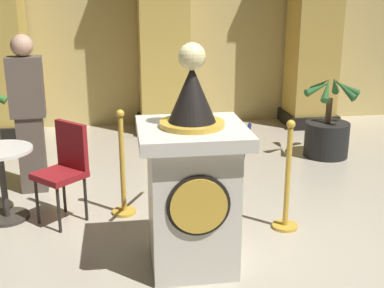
# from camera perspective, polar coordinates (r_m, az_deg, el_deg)

# --- Properties ---
(ground_plane) EXTENTS (10.67, 10.67, 0.00)m
(ground_plane) POSITION_cam_1_polar(r_m,az_deg,el_deg) (4.35, 1.89, -12.63)
(ground_plane) COLOR #B2A893
(back_wall) EXTENTS (10.67, 0.16, 3.67)m
(back_wall) POSITION_cam_1_polar(r_m,az_deg,el_deg) (8.28, -3.62, 14.92)
(back_wall) COLOR tan
(back_wall) RESTS_ON ground_plane
(pedestal_clock) EXTENTS (0.82, 0.82, 1.79)m
(pedestal_clock) POSITION_cam_1_polar(r_m,az_deg,el_deg) (3.94, 0.01, -4.47)
(pedestal_clock) COLOR beige
(pedestal_clock) RESTS_ON ground_plane
(stanchion_near) EXTENTS (0.24, 0.24, 1.05)m
(stanchion_near) POSITION_cam_1_polar(r_m,az_deg,el_deg) (4.75, 10.68, -5.28)
(stanchion_near) COLOR gold
(stanchion_near) RESTS_ON ground_plane
(stanchion_far) EXTENTS (0.24, 0.24, 1.07)m
(stanchion_far) POSITION_cam_1_polar(r_m,az_deg,el_deg) (5.01, -7.82, -3.84)
(stanchion_far) COLOR gold
(stanchion_far) RESTS_ON ground_plane
(velvet_rope) EXTENTS (1.05, 1.04, 0.22)m
(velvet_rope) POSITION_cam_1_polar(r_m,az_deg,el_deg) (4.68, 1.21, 0.13)
(velvet_rope) COLOR #141947
(column_right) EXTENTS (0.83, 0.83, 3.53)m
(column_right) POSITION_cam_1_polar(r_m,az_deg,el_deg) (8.36, 13.70, 13.92)
(column_right) COLOR black
(column_right) RESTS_ON ground_plane
(column_centre_rear) EXTENTS (0.88, 0.88, 3.53)m
(column_centre_rear) POSITION_cam_1_polar(r_m,az_deg,el_deg) (7.81, -3.31, 14.16)
(column_centre_rear) COLOR black
(column_centre_rear) RESTS_ON ground_plane
(potted_palm_right) EXTENTS (0.77, 0.68, 1.11)m
(potted_palm_right) POSITION_cam_1_polar(r_m,az_deg,el_deg) (6.94, 15.03, 1.25)
(potted_palm_right) COLOR black
(potted_palm_right) RESTS_ON ground_plane
(bystander_guest) EXTENTS (0.38, 0.25, 1.72)m
(bystander_guest) POSITION_cam_1_polar(r_m,az_deg,el_deg) (5.65, -18.03, 3.62)
(bystander_guest) COLOR brown
(bystander_guest) RESTS_ON ground_plane
(cafe_table) EXTENTS (0.61, 0.61, 0.72)m
(cafe_table) POSITION_cam_1_polar(r_m,az_deg,el_deg) (5.15, -20.65, -3.23)
(cafe_table) COLOR #332D28
(cafe_table) RESTS_ON ground_plane
(cafe_chair_red) EXTENTS (0.57, 0.57, 0.96)m
(cafe_chair_red) POSITION_cam_1_polar(r_m,az_deg,el_deg) (4.92, -14.15, -2.17)
(cafe_chair_red) COLOR black
(cafe_chair_red) RESTS_ON ground_plane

